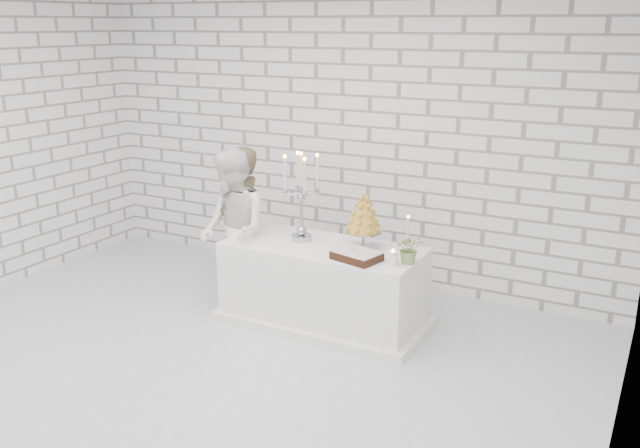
{
  "coord_description": "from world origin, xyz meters",
  "views": [
    {
      "loc": [
        3.15,
        -3.9,
        2.69
      ],
      "look_at": [
        0.55,
        0.97,
        1.05
      ],
      "focal_mm": 38.33,
      "sensor_mm": 36.0,
      "label": 1
    }
  ],
  "objects_px": {
    "bride": "(233,231)",
    "candelabra": "(301,197)",
    "groom": "(241,224)",
    "cake_table": "(323,284)",
    "croquembouche": "(364,220)"
  },
  "relations": [
    {
      "from": "cake_table",
      "to": "bride",
      "type": "bearing_deg",
      "value": -173.4
    },
    {
      "from": "bride",
      "to": "groom",
      "type": "bearing_deg",
      "value": 150.21
    },
    {
      "from": "groom",
      "to": "candelabra",
      "type": "bearing_deg",
      "value": 80.03
    },
    {
      "from": "cake_table",
      "to": "bride",
      "type": "xyz_separation_m",
      "value": [
        -0.91,
        -0.11,
        0.41
      ]
    },
    {
      "from": "groom",
      "to": "candelabra",
      "type": "height_order",
      "value": "candelabra"
    },
    {
      "from": "groom",
      "to": "bride",
      "type": "bearing_deg",
      "value": 17.32
    },
    {
      "from": "bride",
      "to": "candelabra",
      "type": "relative_size",
      "value": 1.89
    },
    {
      "from": "cake_table",
      "to": "bride",
      "type": "height_order",
      "value": "bride"
    },
    {
      "from": "cake_table",
      "to": "bride",
      "type": "relative_size",
      "value": 1.15
    },
    {
      "from": "cake_table",
      "to": "candelabra",
      "type": "bearing_deg",
      "value": 170.04
    },
    {
      "from": "groom",
      "to": "bride",
      "type": "height_order",
      "value": "bride"
    },
    {
      "from": "candelabra",
      "to": "bride",
      "type": "bearing_deg",
      "value": -167.35
    },
    {
      "from": "cake_table",
      "to": "croquembouche",
      "type": "xyz_separation_m",
      "value": [
        0.35,
        0.1,
        0.63
      ]
    },
    {
      "from": "bride",
      "to": "candelabra",
      "type": "height_order",
      "value": "candelabra"
    },
    {
      "from": "cake_table",
      "to": "bride",
      "type": "distance_m",
      "value": 1.01
    }
  ]
}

